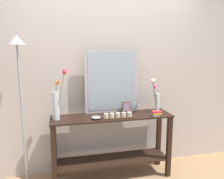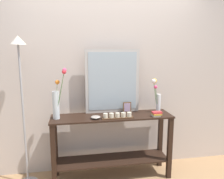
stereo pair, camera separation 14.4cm
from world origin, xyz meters
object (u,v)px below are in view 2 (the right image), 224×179
at_px(picture_frame_small, 127,107).
at_px(floor_lamp, 21,88).
at_px(tall_vase_left, 57,101).
at_px(book_stack, 157,114).
at_px(console_table, 112,139).
at_px(mirror_leaning, 113,81).
at_px(decorative_bowl, 96,117).
at_px(candle_tray, 117,116).
at_px(vase_right, 157,96).

height_order(picture_frame_small, floor_lamp, floor_lamp).
relative_size(tall_vase_left, book_stack, 5.16).
distance_m(console_table, book_stack, 0.66).
height_order(mirror_leaning, decorative_bowl, mirror_leaning).
bearing_deg(book_stack, candle_tray, 178.74).
bearing_deg(book_stack, floor_lamp, 174.67).
height_order(console_table, candle_tray, candle_tray).
bearing_deg(vase_right, book_stack, -109.93).
distance_m(mirror_leaning, floor_lamp, 1.12).
xyz_separation_m(candle_tray, decorative_bowl, (-0.27, 0.02, -0.01)).
bearing_deg(decorative_bowl, book_stack, -2.39).
distance_m(console_table, decorative_bowl, 0.42).
distance_m(console_table, vase_right, 0.82).
height_order(tall_vase_left, vase_right, tall_vase_left).
height_order(mirror_leaning, tall_vase_left, mirror_leaning).
bearing_deg(mirror_leaning, console_table, -102.52).
distance_m(mirror_leaning, decorative_bowl, 0.54).
bearing_deg(candle_tray, vase_right, 14.67).
height_order(console_table, tall_vase_left, tall_vase_left).
bearing_deg(decorative_bowl, vase_right, 8.63).
height_order(book_stack, floor_lamp, floor_lamp).
height_order(mirror_leaning, candle_tray, mirror_leaning).
bearing_deg(tall_vase_left, book_stack, -5.57).
distance_m(candle_tray, picture_frame_small, 0.30).
bearing_deg(console_table, picture_frame_small, 27.75).
xyz_separation_m(console_table, tall_vase_left, (-0.68, -0.00, 0.54)).
relative_size(mirror_leaning, decorative_bowl, 7.13).
distance_m(picture_frame_small, decorative_bowl, 0.49).
relative_size(console_table, picture_frame_small, 11.09).
bearing_deg(decorative_bowl, tall_vase_left, 169.19).
distance_m(book_stack, floor_lamp, 1.67).
bearing_deg(vase_right, mirror_leaning, 166.93).
relative_size(mirror_leaning, book_stack, 7.03).
bearing_deg(candle_tray, decorative_bowl, 175.49).
xyz_separation_m(vase_right, candle_tray, (-0.56, -0.15, -0.20)).
xyz_separation_m(console_table, decorative_bowl, (-0.22, -0.09, 0.34)).
xyz_separation_m(mirror_leaning, floor_lamp, (-1.11, -0.14, -0.03)).
relative_size(tall_vase_left, floor_lamp, 0.34).
bearing_deg(decorative_bowl, picture_frame_small, 25.38).
bearing_deg(mirror_leaning, floor_lamp, -172.94).
relative_size(mirror_leaning, picture_frame_small, 6.05).
bearing_deg(vase_right, console_table, -176.86).
relative_size(picture_frame_small, floor_lamp, 0.08).
xyz_separation_m(tall_vase_left, vase_right, (1.28, 0.04, 0.01)).
height_order(console_table, book_stack, book_stack).
height_order(console_table, vase_right, vase_right).
relative_size(console_table, book_stack, 12.89).
distance_m(decorative_bowl, floor_lamp, 0.94).
distance_m(candle_tray, decorative_bowl, 0.27).
bearing_deg(tall_vase_left, console_table, 0.37).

